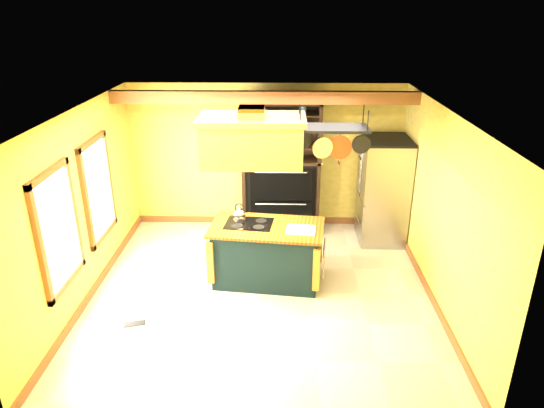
{
  "coord_description": "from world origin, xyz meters",
  "views": [
    {
      "loc": [
        0.3,
        -6.16,
        4.0
      ],
      "look_at": [
        0.16,
        0.3,
        1.31
      ],
      "focal_mm": 32.0,
      "sensor_mm": 36.0,
      "label": 1
    }
  ],
  "objects_px": {
    "refrigerator": "(382,193)",
    "hutch": "(281,182)",
    "pot_rack": "(332,135)",
    "kitchen_island": "(267,253)",
    "range_hood": "(252,139)"
  },
  "relations": [
    {
      "from": "pot_rack",
      "to": "hutch",
      "type": "relative_size",
      "value": 0.43
    },
    {
      "from": "range_hood",
      "to": "refrigerator",
      "type": "distance_m",
      "value": 2.99
    },
    {
      "from": "range_hood",
      "to": "pot_rack",
      "type": "bearing_deg",
      "value": 0.14
    },
    {
      "from": "pot_rack",
      "to": "refrigerator",
      "type": "xyz_separation_m",
      "value": [
        1.1,
        1.5,
        -1.43
      ]
    },
    {
      "from": "range_hood",
      "to": "hutch",
      "type": "xyz_separation_m",
      "value": [
        0.4,
        1.86,
        -1.31
      ]
    },
    {
      "from": "pot_rack",
      "to": "refrigerator",
      "type": "bearing_deg",
      "value": 53.79
    },
    {
      "from": "refrigerator",
      "to": "hutch",
      "type": "height_order",
      "value": "hutch"
    },
    {
      "from": "refrigerator",
      "to": "hutch",
      "type": "bearing_deg",
      "value": 168.73
    },
    {
      "from": "kitchen_island",
      "to": "hutch",
      "type": "relative_size",
      "value": 0.72
    },
    {
      "from": "refrigerator",
      "to": "hutch",
      "type": "relative_size",
      "value": 0.74
    },
    {
      "from": "kitchen_island",
      "to": "refrigerator",
      "type": "distance_m",
      "value": 2.54
    },
    {
      "from": "pot_rack",
      "to": "kitchen_island",
      "type": "bearing_deg",
      "value": -179.89
    },
    {
      "from": "pot_rack",
      "to": "refrigerator",
      "type": "distance_m",
      "value": 2.34
    },
    {
      "from": "range_hood",
      "to": "pot_rack",
      "type": "distance_m",
      "value": 1.11
    },
    {
      "from": "hutch",
      "to": "kitchen_island",
      "type": "bearing_deg",
      "value": -96.2
    }
  ]
}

